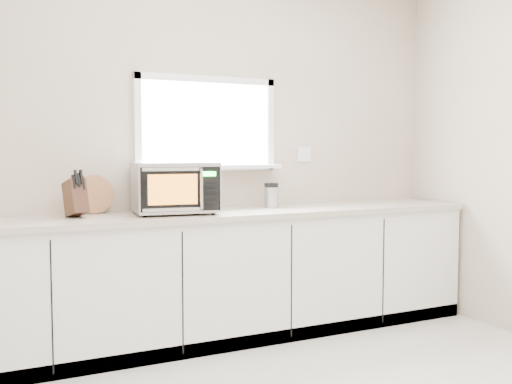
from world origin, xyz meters
TOP-DOWN VIEW (x-y plane):
  - back_wall at (0.00, 2.00)m, footprint 4.00×0.17m
  - cabinets at (0.00, 1.70)m, footprint 3.92×0.60m
  - countertop at (0.00, 1.69)m, footprint 3.92×0.64m
  - microwave at (-0.35, 1.70)m, footprint 0.59×0.50m
  - knife_block at (-0.99, 1.76)m, footprint 0.15×0.23m
  - cutting_board at (-0.84, 1.94)m, footprint 0.27×0.06m
  - coffee_grinder at (0.45, 1.80)m, footprint 0.11×0.11m

SIDE VIEW (x-z plane):
  - cabinets at x=0.00m, z-range 0.00..0.88m
  - countertop at x=0.00m, z-range 0.88..0.92m
  - coffee_grinder at x=0.45m, z-range 0.92..1.11m
  - knife_block at x=-0.99m, z-range 0.90..1.21m
  - cutting_board at x=-0.84m, z-range 0.92..1.19m
  - microwave at x=-0.35m, z-range 0.93..1.28m
  - back_wall at x=0.00m, z-range 0.01..2.71m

